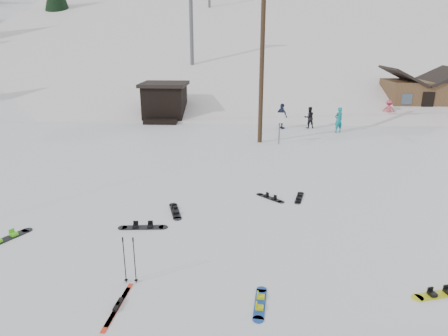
{
  "coord_description": "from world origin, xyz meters",
  "views": [
    {
      "loc": [
        1.06,
        -9.18,
        5.86
      ],
      "look_at": [
        0.35,
        4.55,
        1.4
      ],
      "focal_mm": 32.0,
      "sensor_mm": 36.0,
      "label": 1
    }
  ],
  "objects_px": {
    "hero_snowboard": "(260,303)",
    "utility_pole": "(262,61)",
    "cabin": "(417,96)",
    "hero_skis": "(118,306)"
  },
  "relations": [
    {
      "from": "utility_pole",
      "to": "hero_snowboard",
      "type": "relative_size",
      "value": 6.66
    },
    {
      "from": "hero_snowboard",
      "to": "hero_skis",
      "type": "xyz_separation_m",
      "value": [
        -3.27,
        -0.26,
        0.0
      ]
    },
    {
      "from": "hero_skis",
      "to": "utility_pole",
      "type": "bearing_deg",
      "value": 80.3
    },
    {
      "from": "utility_pole",
      "to": "cabin",
      "type": "xyz_separation_m",
      "value": [
        13.0,
        10.0,
        -3.2
      ]
    },
    {
      "from": "hero_snowboard",
      "to": "utility_pole",
      "type": "bearing_deg",
      "value": 4.17
    },
    {
      "from": "hero_snowboard",
      "to": "hero_skis",
      "type": "bearing_deg",
      "value": 100.61
    },
    {
      "from": "utility_pole",
      "to": "hero_skis",
      "type": "height_order",
      "value": "utility_pole"
    },
    {
      "from": "cabin",
      "to": "hero_snowboard",
      "type": "distance_m",
      "value": 28.74
    },
    {
      "from": "utility_pole",
      "to": "hero_snowboard",
      "type": "height_order",
      "value": "utility_pole"
    },
    {
      "from": "utility_pole",
      "to": "hero_snowboard",
      "type": "distance_m",
      "value": 16.03
    }
  ]
}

